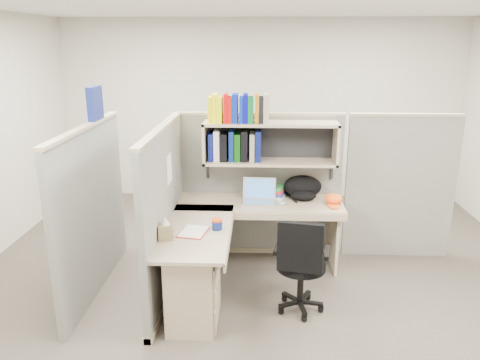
{
  "coord_description": "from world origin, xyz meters",
  "views": [
    {
      "loc": [
        -0.01,
        -4.11,
        2.36
      ],
      "look_at": [
        -0.2,
        0.25,
        1.07
      ],
      "focal_mm": 35.0,
      "sensor_mm": 36.0,
      "label": 1
    }
  ],
  "objects_px": {
    "snack_canister": "(217,224)",
    "task_chair": "(300,279)",
    "backpack": "(303,188)",
    "desk": "(214,263)",
    "laptop": "(259,191)"
  },
  "relations": [
    {
      "from": "laptop",
      "to": "snack_canister",
      "type": "height_order",
      "value": "laptop"
    },
    {
      "from": "desk",
      "to": "laptop",
      "type": "relative_size",
      "value": 5.0
    },
    {
      "from": "desk",
      "to": "laptop",
      "type": "xyz_separation_m",
      "value": [
        0.39,
        0.83,
        0.42
      ]
    },
    {
      "from": "desk",
      "to": "task_chair",
      "type": "bearing_deg",
      "value": -5.25
    },
    {
      "from": "laptop",
      "to": "task_chair",
      "type": "bearing_deg",
      "value": -63.8
    },
    {
      "from": "desk",
      "to": "snack_canister",
      "type": "xyz_separation_m",
      "value": [
        0.02,
        0.09,
        0.34
      ]
    },
    {
      "from": "desk",
      "to": "laptop",
      "type": "height_order",
      "value": "laptop"
    },
    {
      "from": "backpack",
      "to": "task_chair",
      "type": "relative_size",
      "value": 0.44
    },
    {
      "from": "backpack",
      "to": "snack_canister",
      "type": "bearing_deg",
      "value": -134.31
    },
    {
      "from": "desk",
      "to": "snack_canister",
      "type": "height_order",
      "value": "snack_canister"
    },
    {
      "from": "backpack",
      "to": "task_chair",
      "type": "xyz_separation_m",
      "value": [
        -0.1,
        -1.06,
        -0.52
      ]
    },
    {
      "from": "desk",
      "to": "backpack",
      "type": "relative_size",
      "value": 4.26
    },
    {
      "from": "laptop",
      "to": "backpack",
      "type": "distance_m",
      "value": 0.5
    },
    {
      "from": "snack_canister",
      "to": "task_chair",
      "type": "height_order",
      "value": "task_chair"
    },
    {
      "from": "desk",
      "to": "backpack",
      "type": "height_order",
      "value": "backpack"
    }
  ]
}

